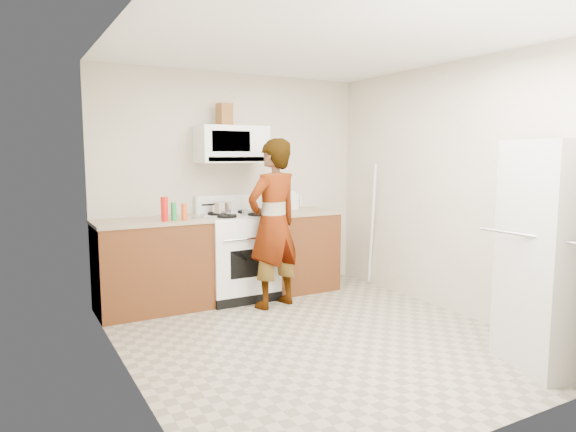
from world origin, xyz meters
TOP-DOWN VIEW (x-y plane):
  - floor at (0.00, 0.00)m, footprint 3.60×3.60m
  - back_wall at (0.00, 1.79)m, footprint 3.20×0.02m
  - right_wall at (1.59, 0.00)m, footprint 0.02×3.60m
  - cabinet_left at (-1.04, 1.49)m, footprint 1.12×0.62m
  - counter_left at (-1.04, 1.49)m, footprint 1.14×0.64m
  - cabinet_right at (0.68, 1.49)m, footprint 0.80×0.62m
  - counter_right at (0.68, 1.49)m, footprint 0.82×0.64m
  - gas_range at (-0.10, 1.48)m, footprint 0.76×0.65m
  - microwave at (-0.10, 1.61)m, footprint 0.76×0.38m
  - person at (0.10, 1.00)m, footprint 0.73×0.57m
  - fridge at (1.27, -1.40)m, footprint 0.89×0.89m
  - kettle at (0.71, 1.67)m, footprint 0.20×0.20m
  - jug at (-0.18, 1.60)m, footprint 0.16×0.16m
  - saucepan at (-0.24, 1.59)m, footprint 0.22×0.22m
  - tray at (0.08, 1.42)m, footprint 0.28×0.22m
  - bottle_spray at (-0.95, 1.31)m, footprint 0.08×0.08m
  - bottle_hot_sauce at (-0.76, 1.29)m, footprint 0.07×0.07m
  - bottle_green_cap at (-0.85, 1.32)m, footprint 0.07×0.07m
  - pot_lid at (-0.54, 1.37)m, footprint 0.27×0.27m
  - broom at (1.53, 1.18)m, footprint 0.18×0.30m

SIDE VIEW (x-z plane):
  - floor at x=0.00m, z-range 0.00..0.00m
  - cabinet_left at x=-1.04m, z-range 0.00..0.90m
  - cabinet_right at x=0.68m, z-range 0.00..0.90m
  - gas_range at x=-0.10m, z-range -0.08..1.05m
  - broom at x=1.53m, z-range 0.01..1.48m
  - fridge at x=1.27m, z-range 0.00..1.70m
  - person at x=0.10m, z-range 0.00..1.75m
  - counter_left at x=-1.04m, z-range 0.90..0.93m
  - counter_right at x=0.68m, z-range 0.90..0.93m
  - pot_lid at x=-0.54m, z-range 0.94..0.95m
  - tray at x=0.08m, z-range 0.93..0.98m
  - saucepan at x=-0.24m, z-range 0.95..1.07m
  - bottle_hot_sauce at x=-0.76m, z-range 0.94..1.10m
  - bottle_green_cap at x=-0.85m, z-range 0.94..1.12m
  - kettle at x=0.71m, z-range 0.94..1.12m
  - bottle_spray at x=-0.95m, z-range 0.94..1.17m
  - back_wall at x=0.00m, z-range 0.00..2.50m
  - right_wall at x=1.59m, z-range 0.00..2.50m
  - microwave at x=-0.10m, z-range 1.50..1.90m
  - jug at x=-0.18m, z-range 1.90..2.14m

